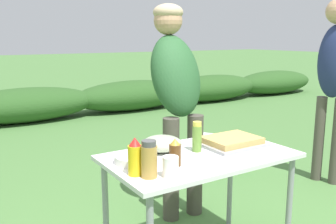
# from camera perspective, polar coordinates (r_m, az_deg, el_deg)

# --- Properties ---
(shrub_hedge) EXTENTS (14.40, 0.90, 0.58)m
(shrub_hedge) POSITION_cam_1_polar(r_m,az_deg,el_deg) (6.73, -20.81, 1.02)
(shrub_hedge) COLOR #2D5623
(shrub_hedge) RESTS_ON ground
(folding_table) EXTENTS (1.10, 0.64, 0.74)m
(folding_table) POSITION_cam_1_polar(r_m,az_deg,el_deg) (2.24, 4.81, -8.30)
(folding_table) COLOR white
(folding_table) RESTS_ON ground
(food_tray) EXTENTS (0.38, 0.30, 0.06)m
(food_tray) POSITION_cam_1_polar(r_m,az_deg,el_deg) (2.40, 9.65, -4.47)
(food_tray) COLOR #9E9EA3
(food_tray) RESTS_ON folding_table
(plate_stack) EXTENTS (0.21, 0.21, 0.04)m
(plate_stack) POSITION_cam_1_polar(r_m,az_deg,el_deg) (2.07, -5.23, -7.12)
(plate_stack) COLOR white
(plate_stack) RESTS_ON folding_table
(mixing_bowl) EXTENTS (0.24, 0.24, 0.09)m
(mixing_bowl) POSITION_cam_1_polar(r_m,az_deg,el_deg) (2.26, -0.90, -4.81)
(mixing_bowl) COLOR #ADBC99
(mixing_bowl) RESTS_ON folding_table
(paper_cup_stack) EXTENTS (0.08, 0.08, 0.10)m
(paper_cup_stack) POSITION_cam_1_polar(r_m,az_deg,el_deg) (1.85, 0.39, -8.34)
(paper_cup_stack) COLOR white
(paper_cup_stack) RESTS_ON folding_table
(spice_jar) EXTENTS (0.08, 0.08, 0.19)m
(spice_jar) POSITION_cam_1_polar(r_m,az_deg,el_deg) (1.84, -2.91, -7.24)
(spice_jar) COLOR #B2893D
(spice_jar) RESTS_ON folding_table
(relish_jar) EXTENTS (0.06, 0.06, 0.18)m
(relish_jar) POSITION_cam_1_polar(r_m,az_deg,el_deg) (2.24, 4.44, -3.81)
(relish_jar) COLOR olive
(relish_jar) RESTS_ON folding_table
(mustard_bottle) EXTENTS (0.07, 0.07, 0.19)m
(mustard_bottle) POSITION_cam_1_polar(r_m,az_deg,el_deg) (1.87, -5.04, -6.88)
(mustard_bottle) COLOR yellow
(mustard_bottle) RESTS_ON folding_table
(beer_bottle) EXTENTS (0.06, 0.06, 0.15)m
(beer_bottle) POSITION_cam_1_polar(r_m,az_deg,el_deg) (2.00, 1.07, -6.24)
(beer_bottle) COLOR brown
(beer_bottle) RESTS_ON folding_table
(standing_person_in_gray_fleece) EXTENTS (0.43, 0.54, 1.67)m
(standing_person_in_gray_fleece) POSITION_cam_1_polar(r_m,az_deg,el_deg) (2.92, 1.25, 3.93)
(standing_person_in_gray_fleece) COLOR #4C473D
(standing_person_in_gray_fleece) RESTS_ON ground
(standing_person_in_dark_puffer) EXTENTS (0.31, 0.36, 1.76)m
(standing_person_in_dark_puffer) POSITION_cam_1_polar(r_m,az_deg,el_deg) (3.87, 23.94, 5.72)
(standing_person_in_dark_puffer) COLOR #4C473D
(standing_person_in_dark_puffer) RESTS_ON ground
(cooler_box) EXTENTS (0.52, 0.58, 0.34)m
(cooler_box) POSITION_cam_1_polar(r_m,az_deg,el_deg) (4.15, 7.17, -6.16)
(cooler_box) COLOR #286B3D
(cooler_box) RESTS_ON ground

